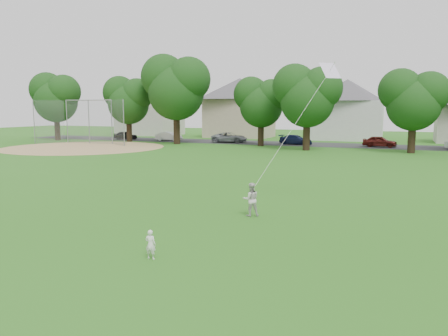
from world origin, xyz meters
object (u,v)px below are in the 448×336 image
at_px(kite, 292,129).
at_px(baseball_backstop, 86,122).
at_px(older_boy, 251,199).
at_px(toddler, 151,244).

height_order(kite, baseball_backstop, kite).
bearing_deg(older_boy, toddler, 50.96).
bearing_deg(toddler, kite, -111.99).
relative_size(toddler, older_boy, 0.64).
xyz_separation_m(toddler, older_boy, (1.04, 5.94, 0.25)).
height_order(toddler, baseball_backstop, baseball_backstop).
relative_size(kite, baseball_backstop, 0.52).
xyz_separation_m(older_boy, baseball_backstop, (-30.84, 27.67, 2.03)).
bearing_deg(older_boy, kite, -156.78).
height_order(older_boy, baseball_backstop, baseball_backstop).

